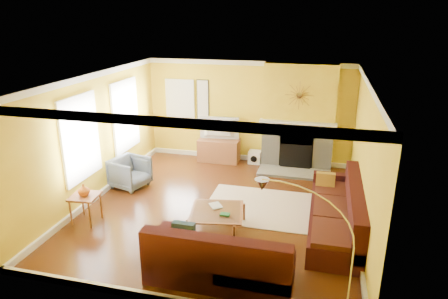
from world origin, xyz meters
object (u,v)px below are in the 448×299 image
(coffee_table, at_px, (217,219))
(side_table, at_px, (86,208))
(arc_lamp, at_px, (308,256))
(sectional_sofa, at_px, (269,213))
(armchair, at_px, (130,173))
(media_console, at_px, (219,150))

(coffee_table, xyz_separation_m, side_table, (-2.53, -0.35, 0.09))
(side_table, bearing_deg, arc_lamp, -20.78)
(coffee_table, height_order, arc_lamp, arc_lamp)
(sectional_sofa, relative_size, arc_lamp, 1.94)
(sectional_sofa, height_order, side_table, sectional_sofa)
(armchair, bearing_deg, side_table, -167.30)
(coffee_table, height_order, media_console, media_console)
(coffee_table, bearing_deg, armchair, 151.05)
(media_console, distance_m, arc_lamp, 6.13)
(armchair, bearing_deg, sectional_sofa, -96.26)
(sectional_sofa, distance_m, armchair, 3.68)
(sectional_sofa, relative_size, side_table, 6.79)
(armchair, relative_size, side_table, 1.39)
(sectional_sofa, xyz_separation_m, media_console, (-1.86, 3.51, -0.15))
(sectional_sofa, height_order, armchair, sectional_sofa)
(sectional_sofa, xyz_separation_m, arc_lamp, (0.77, -1.99, 0.52))
(coffee_table, bearing_deg, arc_lamp, -48.65)
(armchair, bearing_deg, arc_lamp, -113.32)
(armchair, distance_m, side_table, 1.71)
(sectional_sofa, xyz_separation_m, side_table, (-3.49, -0.37, -0.17))
(sectional_sofa, xyz_separation_m, coffee_table, (-0.97, -0.02, -0.26))
(media_console, bearing_deg, arc_lamp, -64.41)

